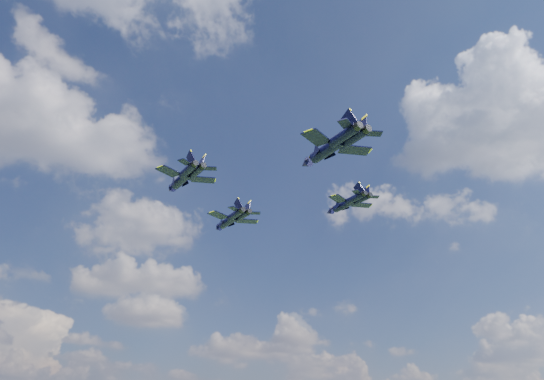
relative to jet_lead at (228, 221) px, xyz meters
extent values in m
cylinder|color=black|center=(0.08, -0.51, -0.07)|extent=(3.00, 8.76, 1.72)
cone|color=black|center=(-0.76, 4.97, -0.07)|extent=(1.98, 2.70, 1.63)
ellipsoid|color=brown|center=(-0.40, 2.61, 0.45)|extent=(1.34, 2.84, 0.78)
cube|color=black|center=(-3.04, -2.92, -0.07)|extent=(5.05, 4.38, 0.17)
cube|color=black|center=(3.77, -1.88, -0.07)|extent=(4.85, 3.43, 0.17)
cube|color=black|center=(-1.33, -7.78, -0.07)|extent=(2.70, 2.52, 0.13)
cube|color=black|center=(3.59, -7.04, -0.07)|extent=(2.64, 2.11, 0.13)
cube|color=black|center=(-0.03, -6.81, 1.27)|extent=(1.12, 2.67, 2.88)
cube|color=black|center=(2.05, -6.50, 1.27)|extent=(1.33, 2.84, 2.88)
cylinder|color=black|center=(-15.55, -22.06, -2.19)|extent=(2.78, 7.99, 1.57)
cone|color=black|center=(-16.34, -17.07, -2.19)|extent=(1.82, 2.47, 1.48)
ellipsoid|color=brown|center=(-16.00, -19.22, -1.71)|extent=(1.23, 2.59, 0.71)
cube|color=black|center=(-18.37, -24.27, -2.19)|extent=(4.60, 4.01, 0.16)
cube|color=black|center=(-12.18, -23.29, -2.19)|extent=(4.41, 3.11, 0.16)
cube|color=black|center=(-16.79, -28.69, -2.19)|extent=(2.46, 2.30, 0.12)
cube|color=black|center=(-12.32, -27.98, -2.19)|extent=(2.40, 1.91, 0.12)
cube|color=black|center=(-15.61, -27.80, -0.97)|extent=(1.04, 2.42, 2.62)
cube|color=black|center=(-13.72, -27.50, -0.97)|extent=(1.22, 2.59, 2.62)
cylinder|color=black|center=(20.42, -15.33, 1.40)|extent=(2.93, 8.01, 1.57)
cone|color=black|center=(19.53, -10.34, 1.40)|extent=(1.86, 2.50, 1.48)
ellipsoid|color=brown|center=(19.91, -12.49, 1.88)|extent=(1.28, 2.61, 0.72)
cube|color=black|center=(17.63, -17.60, 1.40)|extent=(4.61, 4.06, 0.16)
cube|color=black|center=(23.82, -16.50, 1.40)|extent=(4.40, 3.05, 0.16)
cube|color=black|center=(19.31, -22.00, 1.40)|extent=(2.46, 2.32, 0.12)
cube|color=black|center=(23.78, -21.20, 1.40)|extent=(2.40, 1.89, 0.12)
cube|color=black|center=(20.47, -21.09, 2.62)|extent=(1.09, 2.41, 2.63)
cube|color=black|center=(22.37, -20.75, 2.62)|extent=(1.24, 2.60, 2.63)
cylinder|color=black|center=(5.21, -36.13, 0.97)|extent=(3.54, 10.01, 1.96)
cone|color=black|center=(4.18, -29.89, 0.97)|extent=(2.29, 3.10, 1.86)
ellipsoid|color=brown|center=(4.62, -32.58, 1.57)|extent=(1.56, 3.25, 0.89)
cube|color=black|center=(1.69, -38.93, 0.97)|extent=(5.76, 5.04, 0.20)
cube|color=black|center=(9.44, -37.65, 0.97)|extent=(5.52, 3.87, 0.20)
cube|color=black|center=(3.71, -44.46, 0.97)|extent=(3.08, 2.89, 0.15)
cube|color=black|center=(9.31, -43.53, 0.97)|extent=(3.00, 2.39, 0.15)
cube|color=black|center=(5.18, -43.33, 2.50)|extent=(1.32, 3.03, 3.29)
cube|color=black|center=(7.55, -42.94, 2.50)|extent=(1.53, 3.25, 3.29)
camera|label=1|loc=(-33.25, -103.64, -40.46)|focal=35.00mm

